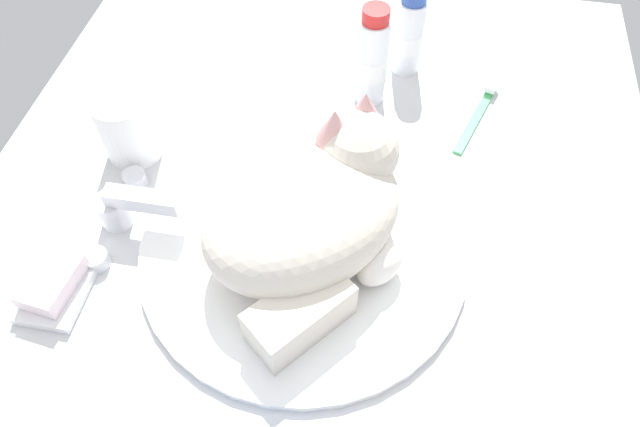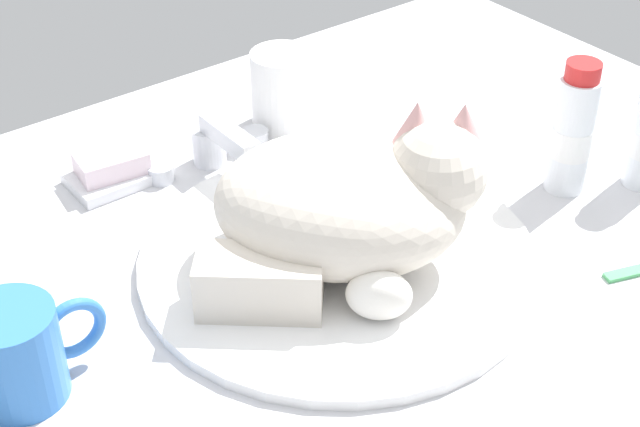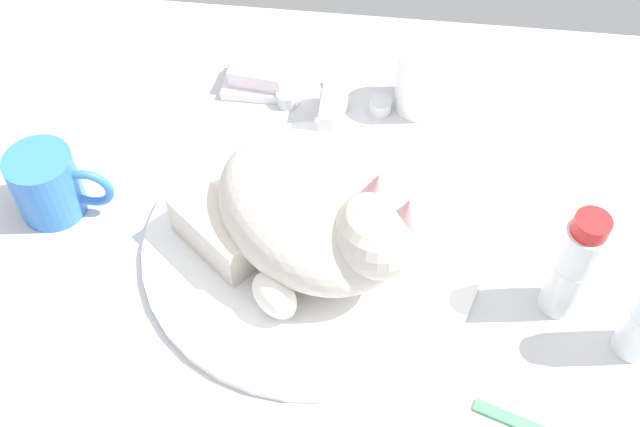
{
  "view_description": "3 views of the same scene",
  "coord_description": "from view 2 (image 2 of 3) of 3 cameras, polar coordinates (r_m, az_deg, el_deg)",
  "views": [
    {
      "loc": [
        -35.17,
        -8.14,
        55.95
      ],
      "look_at": [
        0.3,
        -1.81,
        6.95
      ],
      "focal_mm": 32.87,
      "sensor_mm": 36.0,
      "label": 1
    },
    {
      "loc": [
        -44.11,
        -54.86,
        55.45
      ],
      "look_at": [
        -2.89,
        -0.95,
        7.46
      ],
      "focal_mm": 54.54,
      "sensor_mm": 36.0,
      "label": 2
    },
    {
      "loc": [
        6.87,
        -49.85,
        69.64
      ],
      "look_at": [
        0.8,
        0.93,
        5.01
      ],
      "focal_mm": 43.93,
      "sensor_mm": 36.0,
      "label": 3
    }
  ],
  "objects": [
    {
      "name": "sink_basin",
      "position": [
        0.89,
        1.1,
        -2.69
      ],
      "size": [
        36.76,
        36.76,
        1.09
      ],
      "primitive_type": "cylinder",
      "color": "white",
      "rests_on": "ground_plane"
    },
    {
      "name": "rinse_cup",
      "position": [
        1.09,
        -2.22,
        7.31
      ],
      "size": [
        6.99,
        6.99,
        8.77
      ],
      "color": "white",
      "rests_on": "ground_plane"
    },
    {
      "name": "toothpaste_bottle",
      "position": [
        1.0,
        14.61,
        4.67
      ],
      "size": [
        4.14,
        4.14,
        14.14
      ],
      "color": "white",
      "rests_on": "ground_plane"
    },
    {
      "name": "soap_bar",
      "position": [
        1.02,
        -12.15,
        2.94
      ],
      "size": [
        7.44,
        5.38,
        2.27
      ],
      "primitive_type": "cube",
      "rotation": [
        0.0,
        0.0,
        -0.12
      ],
      "color": "silver",
      "rests_on": "soap_dish"
    },
    {
      "name": "ground_plane",
      "position": [
        0.91,
        1.09,
        -3.71
      ],
      "size": [
        110.0,
        82.5,
        3.0
      ],
      "primitive_type": "cube",
      "color": "silver"
    },
    {
      "name": "faucet",
      "position": [
        1.02,
        -6.19,
        4.01
      ],
      "size": [
        14.63,
        10.24,
        6.13
      ],
      "color": "silver",
      "rests_on": "ground_plane"
    },
    {
      "name": "cat",
      "position": [
        0.85,
        1.91,
        0.65
      ],
      "size": [
        29.57,
        27.8,
        14.57
      ],
      "color": "beige",
      "rests_on": "sink_basin"
    },
    {
      "name": "coffee_mug",
      "position": [
        0.78,
        -17.29,
        -7.83
      ],
      "size": [
        11.41,
        7.43,
        8.14
      ],
      "color": "#3372C6",
      "rests_on": "ground_plane"
    },
    {
      "name": "soap_dish",
      "position": [
        1.03,
        -12.03,
        2.12
      ],
      "size": [
        9.0,
        6.4,
        1.2
      ],
      "primitive_type": "cube",
      "color": "white",
      "rests_on": "ground_plane"
    }
  ]
}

